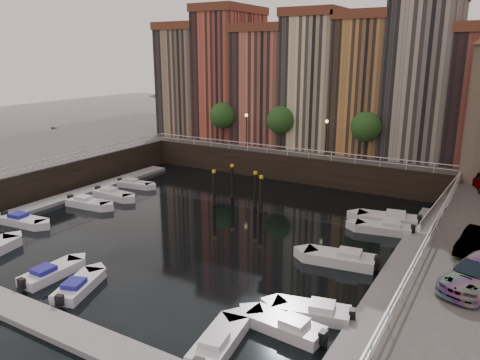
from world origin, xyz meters
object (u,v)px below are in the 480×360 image
Objects in this scene: gangway at (442,203)px; car_c at (478,275)px; car_b at (476,243)px; boat_left_1 at (23,221)px; mooring_pilings at (240,189)px; boat_left_2 at (88,203)px.

car_c is at bearing -77.57° from gangway.
car_b reaches higher than gangway.
boat_left_1 is 34.56m from car_c.
boat_left_2 is (-12.30, -7.69, -1.29)m from mooring_pilings.
mooring_pilings is at bearing 40.33° from boat_left_1.
car_c is at bearing -14.49° from boat_left_2.
car_b is 0.77× the size of car_c.
gangway is at bearing 116.23° from car_b.
boat_left_2 reaches higher than boat_left_1.
car_c reaches higher than car_b.
gangway is at bearing 13.51° from mooring_pilings.
boat_left_1 is 0.89× the size of car_c.
gangway reaches higher than boat_left_1.
boat_left_1 is (-13.32, -13.88, -1.30)m from mooring_pilings.
boat_left_2 is (1.02, 6.19, 0.01)m from boat_left_1.
mooring_pilings is at bearing 168.92° from car_b.
mooring_pilings is 14.56m from boat_left_2.
mooring_pilings is at bearing 167.00° from car_c.
car_b is at bearing -22.18° from mooring_pilings.
car_b is (3.40, -12.57, 1.74)m from gangway.
car_b is (32.95, -0.73, 3.30)m from boat_left_2.
mooring_pilings is 1.12× the size of boat_left_1.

